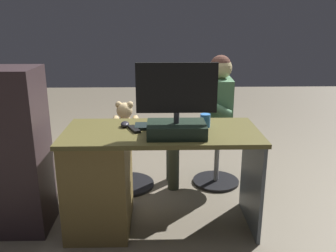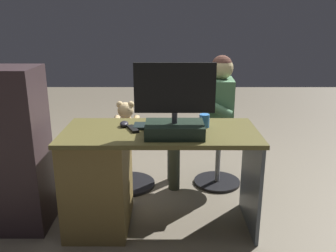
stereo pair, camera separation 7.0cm
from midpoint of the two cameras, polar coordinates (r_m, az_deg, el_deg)
ground_plane at (r=3.04m, az=-1.70°, el=-11.62°), size 10.00×10.00×0.00m
desk at (r=2.56m, az=-9.46°, el=-7.82°), size 1.33×0.61×0.72m
monitor at (r=2.27m, az=0.48°, el=1.71°), size 0.51×0.26×0.47m
keyboard at (r=2.48m, az=-1.28°, el=-0.01°), size 0.42×0.14×0.02m
computer_mouse at (r=2.51m, az=-7.68°, el=0.29°), size 0.06×0.10×0.04m
cup at (r=2.49m, az=5.18°, el=0.89°), size 0.07×0.07×0.09m
tv_remote at (r=2.42m, az=-6.25°, el=-0.50°), size 0.10×0.16×0.02m
notebook_binder at (r=2.37m, az=-0.17°, el=-0.69°), size 0.27×0.33×0.02m
office_chair_teddy at (r=3.18m, az=-7.31°, el=-5.28°), size 0.48×0.48×0.46m
teddy_bear at (r=3.08m, az=-7.53°, el=0.76°), size 0.22×0.23×0.32m
visitor_chair at (r=3.23m, az=7.22°, el=-4.55°), size 0.42×0.42×0.46m
person at (r=3.09m, az=5.82°, el=2.42°), size 0.56×0.49×1.16m
equipment_rack at (r=2.66m, az=-24.34°, el=-3.87°), size 0.44×0.36×1.15m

